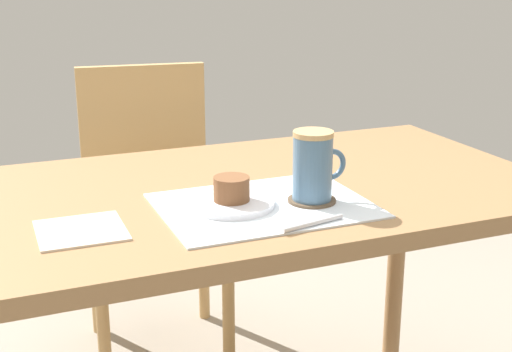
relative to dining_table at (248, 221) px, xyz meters
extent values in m
cylinder|color=#997047|center=(0.58, 0.30, -0.30)|extent=(0.05, 0.05, 0.68)
cube|color=#997047|center=(0.00, 0.00, 0.06)|extent=(1.28, 0.71, 0.04)
cylinder|color=tan|center=(0.10, 0.41, -0.43)|extent=(0.04, 0.04, 0.42)
cylinder|color=tan|center=(-0.25, 0.45, -0.43)|extent=(0.04, 0.04, 0.42)
cylinder|color=tan|center=(0.14, 0.77, -0.43)|extent=(0.04, 0.04, 0.42)
cylinder|color=tan|center=(-0.21, 0.81, -0.43)|extent=(0.04, 0.04, 0.42)
cube|color=tan|center=(-0.05, 0.61, -0.20)|extent=(0.46, 0.46, 0.04)
cube|color=tan|center=(-0.03, 0.80, 0.02)|extent=(0.39, 0.08, 0.41)
cube|color=white|center=(-0.02, -0.13, 0.08)|extent=(0.40, 0.30, 0.00)
cylinder|color=white|center=(-0.08, -0.12, 0.09)|extent=(0.16, 0.16, 0.01)
cylinder|color=brown|center=(-0.08, -0.12, 0.12)|extent=(0.07, 0.07, 0.05)
cylinder|color=brown|center=(0.07, -0.15, 0.09)|extent=(0.09, 0.09, 0.00)
cylinder|color=slate|center=(0.07, -0.15, 0.15)|extent=(0.08, 0.08, 0.13)
cylinder|color=tan|center=(0.07, -0.15, 0.22)|extent=(0.08, 0.08, 0.01)
torus|color=slate|center=(0.11, -0.15, 0.15)|extent=(0.06, 0.01, 0.06)
cylinder|color=silver|center=(0.02, -0.27, 0.09)|extent=(0.13, 0.03, 0.01)
cube|color=silver|center=(-0.37, -0.13, 0.08)|extent=(0.15, 0.15, 0.00)
camera|label=1|loc=(-0.52, -1.32, 0.54)|focal=50.00mm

